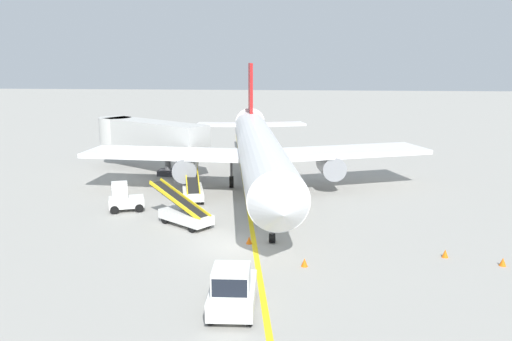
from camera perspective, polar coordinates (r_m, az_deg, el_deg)
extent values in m
plane|color=#9E9B93|center=(30.31, -2.67, -8.28)|extent=(300.00, 300.00, 0.00)
cube|color=yellow|center=(34.93, -0.61, -5.45)|extent=(12.04, 79.18, 0.01)
cylinder|color=white|center=(41.08, 0.37, 2.18)|extent=(7.67, 30.16, 3.30)
cone|color=white|center=(25.34, 2.77, -4.20)|extent=(3.55, 2.85, 3.23)
cone|color=white|center=(57.22, -0.71, 5.42)|extent=(3.51, 3.23, 3.14)
cube|color=white|center=(43.73, 10.08, 2.07)|extent=(13.72, 8.66, 0.36)
cylinder|color=gray|center=(42.60, 8.20, 0.50)|extent=(2.35, 3.44, 1.90)
cube|color=white|center=(42.81, -9.83, 1.86)|extent=(13.25, 5.20, 0.36)
cylinder|color=gray|center=(41.87, -7.69, 0.31)|extent=(2.35, 3.44, 1.90)
cube|color=red|center=(54.52, -0.60, 8.94)|extent=(0.86, 4.00, 5.20)
cube|color=white|center=(54.68, 2.58, 5.09)|extent=(5.61, 3.58, 0.24)
cube|color=white|center=(54.38, -3.74, 5.04)|extent=(5.22, 2.24, 0.24)
cylinder|color=#4C4C51|center=(30.36, 1.79, -5.12)|extent=(0.20, 0.20, 3.12)
cylinder|color=black|center=(30.76, 1.77, -7.40)|extent=(0.43, 0.61, 0.56)
cylinder|color=#4C4C51|center=(43.59, 3.08, 0.21)|extent=(0.20, 0.20, 3.12)
cylinder|color=black|center=(43.82, 3.06, -1.17)|extent=(0.49, 1.00, 0.96)
cylinder|color=#4C4C51|center=(43.32, -2.71, 0.14)|extent=(0.20, 0.20, 3.12)
cylinder|color=black|center=(43.56, -2.70, -1.25)|extent=(0.49, 1.00, 0.96)
cube|color=black|center=(27.16, 2.33, -2.30)|extent=(2.92, 1.40, 0.60)
cube|color=beige|center=(49.56, -11.11, 3.85)|extent=(11.47, 8.73, 2.50)
cylinder|color=beige|center=(53.97, -15.09, 4.33)|extent=(3.20, 3.20, 2.50)
cylinder|color=#59595B|center=(48.64, -9.60, 0.85)|extent=(0.56, 0.56, 2.35)
cube|color=#333338|center=(48.83, -9.57, -0.21)|extent=(1.80, 1.40, 0.50)
cube|color=silver|center=(22.91, -2.56, -13.41)|extent=(2.05, 3.68, 0.80)
cube|color=silver|center=(21.94, -2.73, -11.88)|extent=(1.59, 1.68, 1.10)
cube|color=black|center=(21.24, -2.92, -12.73)|extent=(1.43, 0.14, 0.77)
cylinder|color=black|center=(21.91, -0.66, -15.83)|extent=(0.25, 0.61, 0.60)
cylinder|color=black|center=(22.05, -5.02, -15.68)|extent=(0.25, 0.61, 0.60)
cylinder|color=black|center=(24.16, -0.32, -13.02)|extent=(0.25, 0.61, 0.60)
cylinder|color=black|center=(24.29, -4.22, -12.91)|extent=(0.25, 0.61, 0.60)
cube|color=silver|center=(37.96, -13.98, -3.36)|extent=(2.70, 2.05, 0.70)
cube|color=silver|center=(37.73, -14.69, -2.08)|extent=(1.37, 1.35, 1.10)
cube|color=black|center=(37.74, -15.47, -2.13)|extent=(0.41, 0.94, 0.77)
cylinder|color=black|center=(37.52, -15.22, -4.17)|extent=(0.64, 0.41, 0.60)
cylinder|color=black|center=(38.59, -15.22, -3.72)|extent=(0.64, 0.41, 0.60)
cylinder|color=black|center=(37.54, -12.65, -4.03)|extent=(0.64, 0.41, 0.60)
cylinder|color=black|center=(38.61, -12.73, -3.58)|extent=(0.64, 0.41, 0.60)
cube|color=silver|center=(33.99, -7.68, -5.02)|extent=(3.94, 3.48, 0.60)
cylinder|color=black|center=(34.68, -9.90, -5.26)|extent=(0.61, 0.54, 0.60)
cylinder|color=black|center=(35.44, -8.28, -4.82)|extent=(0.61, 0.54, 0.60)
cylinder|color=black|center=(32.72, -6.99, -6.24)|extent=(0.61, 0.54, 0.60)
cylinder|color=black|center=(33.53, -5.35, -5.74)|extent=(0.61, 0.54, 0.60)
cube|color=black|center=(34.17, -8.38, -3.28)|extent=(4.54, 3.72, 1.76)
cube|color=yellow|center=(33.86, -8.97, -3.23)|extent=(4.06, 3.08, 1.84)
cube|color=yellow|center=(34.41, -7.81, -2.95)|extent=(4.06, 3.08, 1.84)
cube|color=silver|center=(40.03, -6.93, -2.36)|extent=(2.39, 4.05, 0.60)
cylinder|color=black|center=(41.38, -7.88, -2.33)|extent=(0.36, 0.64, 0.60)
cylinder|color=black|center=(41.42, -6.11, -2.27)|extent=(0.36, 0.64, 0.60)
cylinder|color=black|center=(38.81, -7.77, -3.30)|extent=(0.36, 0.64, 0.60)
cylinder|color=black|center=(38.85, -5.89, -3.24)|extent=(0.36, 0.64, 0.60)
cube|color=black|center=(40.39, -7.00, -0.83)|extent=(2.10, 5.06, 1.76)
cube|color=yellow|center=(40.35, -7.64, -0.69)|extent=(1.31, 4.89, 1.84)
cube|color=yellow|center=(40.38, -6.36, -0.65)|extent=(1.31, 4.89, 1.84)
cylinder|color=#26262D|center=(37.63, 4.37, -3.52)|extent=(0.24, 0.24, 0.85)
cube|color=yellow|center=(37.45, 4.39, -2.48)|extent=(0.36, 0.22, 0.56)
sphere|color=beige|center=(37.35, 4.40, -1.90)|extent=(0.20, 0.20, 0.20)
sphere|color=yellow|center=(37.34, 4.40, -1.82)|extent=(0.24, 0.24, 0.24)
cone|color=orange|center=(30.36, 25.38, -9.01)|extent=(0.36, 0.36, 0.44)
cone|color=orange|center=(30.61, -0.76, -7.62)|extent=(0.36, 0.36, 0.44)
cone|color=orange|center=(27.55, 5.32, -9.98)|extent=(0.36, 0.36, 0.44)
cone|color=orange|center=(42.70, -14.90, -2.29)|extent=(0.36, 0.36, 0.44)
cone|color=orange|center=(30.41, 19.98, -8.52)|extent=(0.36, 0.36, 0.44)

